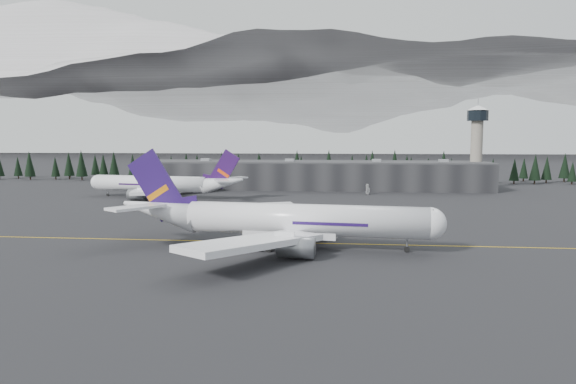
# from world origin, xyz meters

# --- Properties ---
(ground) EXTENTS (1400.00, 1400.00, 0.00)m
(ground) POSITION_xyz_m (0.00, 0.00, 0.00)
(ground) COLOR black
(ground) RESTS_ON ground
(taxiline) EXTENTS (400.00, 0.40, 0.02)m
(taxiline) POSITION_xyz_m (0.00, -2.00, 0.01)
(taxiline) COLOR gold
(taxiline) RESTS_ON ground
(terminal) EXTENTS (160.00, 30.00, 12.60)m
(terminal) POSITION_xyz_m (0.00, 125.00, 6.30)
(terminal) COLOR black
(terminal) RESTS_ON ground
(control_tower) EXTENTS (10.00, 10.00, 37.70)m
(control_tower) POSITION_xyz_m (75.00, 128.00, 23.41)
(control_tower) COLOR gray
(control_tower) RESTS_ON ground
(treeline) EXTENTS (360.00, 20.00, 15.00)m
(treeline) POSITION_xyz_m (0.00, 162.00, 7.50)
(treeline) COLOR black
(treeline) RESTS_ON ground
(mountain_ridge) EXTENTS (4400.00, 900.00, 420.00)m
(mountain_ridge) POSITION_xyz_m (0.00, 1000.00, 0.00)
(mountain_ridge) COLOR white
(mountain_ridge) RESTS_ON ground
(jet_main) EXTENTS (70.49, 64.80, 20.74)m
(jet_main) POSITION_xyz_m (0.34, -6.37, 5.85)
(jet_main) COLOR white
(jet_main) RESTS_ON ground
(jet_parked) EXTENTS (64.74, 59.36, 19.12)m
(jet_parked) POSITION_xyz_m (-54.69, 79.29, 5.39)
(jet_parked) COLOR white
(jet_parked) RESTS_ON ground
(gse_vehicle_a) EXTENTS (2.57, 5.48, 1.52)m
(gse_vehicle_a) POSITION_xyz_m (-47.39, 98.08, 0.76)
(gse_vehicle_a) COLOR silver
(gse_vehicle_a) RESTS_ON ground
(gse_vehicle_b) EXTENTS (4.75, 3.20, 1.50)m
(gse_vehicle_b) POSITION_xyz_m (25.02, 100.00, 0.75)
(gse_vehicle_b) COLOR silver
(gse_vehicle_b) RESTS_ON ground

